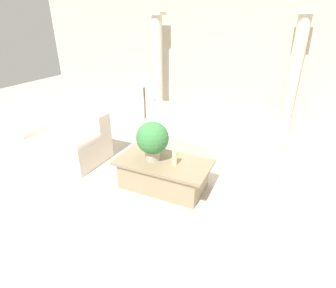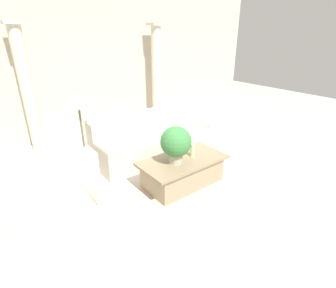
{
  "view_description": "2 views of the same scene",
  "coord_description": "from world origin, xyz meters",
  "px_view_note": "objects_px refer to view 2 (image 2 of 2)",
  "views": [
    {
      "loc": [
        1.47,
        -3.29,
        2.27
      ],
      "look_at": [
        -0.05,
        -0.02,
        0.55
      ],
      "focal_mm": 28.0,
      "sensor_mm": 36.0,
      "label": 1
    },
    {
      "loc": [
        -2.36,
        -3.06,
        2.28
      ],
      "look_at": [
        -0.1,
        -0.13,
        0.65
      ],
      "focal_mm": 28.0,
      "sensor_mm": 36.0,
      "label": 2
    }
  ],
  "objects_px": {
    "floor_lamp": "(78,104)",
    "coffee_table": "(183,171)",
    "sofa_long": "(156,138)",
    "potted_plant": "(176,143)",
    "loveseat": "(47,209)"
  },
  "relations": [
    {
      "from": "sofa_long",
      "to": "potted_plant",
      "type": "height_order",
      "value": "potted_plant"
    },
    {
      "from": "coffee_table",
      "to": "floor_lamp",
      "type": "relative_size",
      "value": 0.97
    },
    {
      "from": "potted_plant",
      "to": "floor_lamp",
      "type": "height_order",
      "value": "floor_lamp"
    },
    {
      "from": "sofa_long",
      "to": "floor_lamp",
      "type": "bearing_deg",
      "value": 172.61
    },
    {
      "from": "floor_lamp",
      "to": "coffee_table",
      "type": "bearing_deg",
      "value": -52.06
    },
    {
      "from": "coffee_table",
      "to": "potted_plant",
      "type": "xyz_separation_m",
      "value": [
        -0.16,
        -0.01,
        0.54
      ]
    },
    {
      "from": "loveseat",
      "to": "potted_plant",
      "type": "height_order",
      "value": "potted_plant"
    },
    {
      "from": "sofa_long",
      "to": "floor_lamp",
      "type": "xyz_separation_m",
      "value": [
        -1.36,
        0.18,
        0.86
      ]
    },
    {
      "from": "coffee_table",
      "to": "sofa_long",
      "type": "bearing_deg",
      "value": 74.83
    },
    {
      "from": "potted_plant",
      "to": "coffee_table",
      "type": "bearing_deg",
      "value": 4.6
    },
    {
      "from": "potted_plant",
      "to": "floor_lamp",
      "type": "bearing_deg",
      "value": 123.27
    },
    {
      "from": "loveseat",
      "to": "coffee_table",
      "type": "height_order",
      "value": "loveseat"
    },
    {
      "from": "sofa_long",
      "to": "coffee_table",
      "type": "height_order",
      "value": "sofa_long"
    },
    {
      "from": "potted_plant",
      "to": "floor_lamp",
      "type": "xyz_separation_m",
      "value": [
        -0.89,
        1.36,
        0.44
      ]
    },
    {
      "from": "loveseat",
      "to": "potted_plant",
      "type": "bearing_deg",
      "value": -4.55
    }
  ]
}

